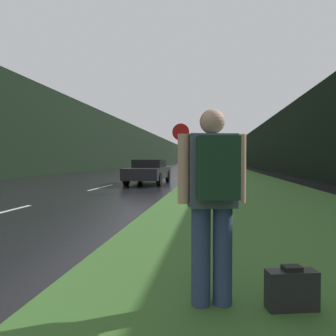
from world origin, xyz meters
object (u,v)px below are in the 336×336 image
car_passing_near (149,171)px  hitchhiker_with_backpack (213,194)px  suitcase (292,290)px  stop_sign (181,150)px

car_passing_near → hitchhiker_with_backpack: bearing=104.3°
suitcase → car_passing_near: size_ratio=0.10×
stop_sign → suitcase: stop_sign is taller
hitchhiker_with_backpack → car_passing_near: 13.51m
car_passing_near → stop_sign: bearing=118.8°
stop_sign → suitcase: bearing=-78.5°
hitchhiker_with_backpack → car_passing_near: (-3.33, 13.09, -0.31)m
hitchhiker_with_backpack → car_passing_near: hitchhiker_with_backpack is taller
stop_sign → hitchhiker_with_backpack: 9.38m
stop_sign → hitchhiker_with_backpack: size_ratio=1.59×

